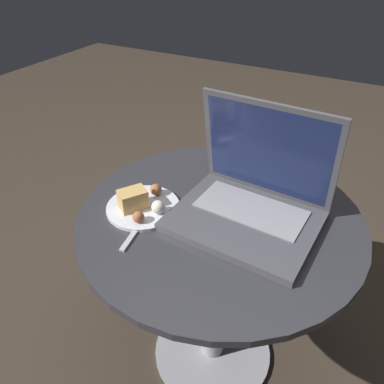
% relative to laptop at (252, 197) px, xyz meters
% --- Properties ---
extents(ground_plane, '(6.00, 6.00, 0.00)m').
position_rel_laptop_xyz_m(ground_plane, '(-0.07, -0.03, -0.63)').
color(ground_plane, '#382D23').
extents(table, '(0.68, 0.68, 0.57)m').
position_rel_laptop_xyz_m(table, '(-0.07, -0.03, -0.21)').
color(table, '#9E9EA3').
rests_on(table, ground_plane).
extents(laptop, '(0.34, 0.28, 0.27)m').
position_rel_laptop_xyz_m(laptop, '(0.00, 0.00, 0.00)').
color(laptop, '#47474C').
rests_on(laptop, table).
extents(beer_glass, '(0.08, 0.08, 0.21)m').
position_rel_laptop_xyz_m(beer_glass, '(-0.07, 0.15, 0.05)').
color(beer_glass, '#C6701E').
rests_on(beer_glass, table).
extents(snack_plate, '(0.18, 0.18, 0.06)m').
position_rel_laptop_xyz_m(snack_plate, '(-0.24, -0.10, -0.04)').
color(snack_plate, silver).
rests_on(snack_plate, table).
extents(fork, '(0.05, 0.17, 0.00)m').
position_rel_laptop_xyz_m(fork, '(-0.21, -0.15, -0.05)').
color(fork, '#B2B2B7').
rests_on(fork, table).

